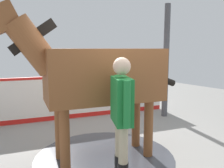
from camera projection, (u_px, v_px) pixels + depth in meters
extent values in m
cube|color=gray|center=(126.00, 156.00, 4.24)|extent=(16.00, 16.00, 0.02)
cylinder|color=#42444C|center=(105.00, 156.00, 4.21)|extent=(2.44, 2.44, 0.00)
cube|color=white|center=(73.00, 98.00, 6.46)|extent=(5.35, 1.35, 1.11)
cube|color=red|center=(72.00, 77.00, 6.37)|extent=(5.36, 1.38, 0.06)
cube|color=red|center=(73.00, 116.00, 6.54)|extent=(5.35, 1.36, 0.12)
cylinder|color=#4C4C51|center=(166.00, 62.00, 6.52)|extent=(0.16, 0.16, 3.07)
cube|color=brown|center=(104.00, 75.00, 3.99)|extent=(2.08, 1.30, 0.87)
cylinder|color=brown|center=(65.00, 140.00, 3.64)|extent=(0.16, 0.16, 1.02)
cylinder|color=brown|center=(60.00, 130.00, 4.08)|extent=(0.16, 0.16, 1.02)
cylinder|color=brown|center=(148.00, 128.00, 4.18)|extent=(0.16, 0.16, 1.02)
cylinder|color=brown|center=(136.00, 120.00, 4.62)|extent=(0.16, 0.16, 1.02)
cylinder|color=brown|center=(33.00, 46.00, 3.52)|extent=(0.87, 0.57, 0.92)
cube|color=black|center=(33.00, 37.00, 3.50)|extent=(0.71, 0.23, 0.56)
cylinder|color=black|center=(159.00, 78.00, 4.39)|extent=(0.71, 0.28, 0.35)
cylinder|color=black|center=(120.00, 167.00, 3.48)|extent=(0.15, 0.15, 0.35)
cylinder|color=#C6B793|center=(120.00, 138.00, 3.42)|extent=(0.13, 0.13, 0.53)
cylinder|color=#C6B793|center=(123.00, 144.00, 3.19)|extent=(0.13, 0.13, 0.53)
cube|color=#1E7F38|center=(122.00, 100.00, 3.22)|extent=(0.42, 0.56, 0.63)
cylinder|color=#1E7F38|center=(117.00, 95.00, 3.52)|extent=(0.09, 0.09, 0.59)
cylinder|color=#1E7F38|center=(127.00, 105.00, 2.92)|extent=(0.09, 0.09, 0.59)
sphere|color=beige|center=(122.00, 66.00, 3.15)|extent=(0.24, 0.24, 0.24)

